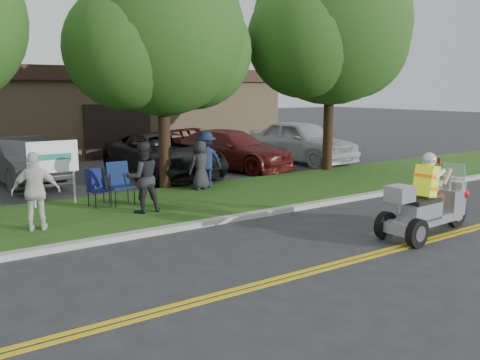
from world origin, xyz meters
TOP-DOWN VIEW (x-y plane):
  - ground at (0.00, 0.00)m, footprint 120.00×120.00m
  - centerline_near at (0.00, -0.58)m, footprint 60.00×0.10m
  - centerline_far at (0.00, -0.42)m, footprint 60.00×0.10m
  - curb at (0.00, 3.05)m, footprint 60.00×0.25m
  - grass_verge at (0.00, 5.20)m, footprint 60.00×4.00m
  - commercial_building at (2.00, 18.98)m, footprint 18.00×8.20m
  - tree_mid at (0.55, 7.23)m, footprint 5.88×4.80m
  - tree_right at (7.06, 7.03)m, footprint 6.86×5.60m
  - business_sign at (-2.90, 6.60)m, footprint 1.25×0.06m
  - trike_scooter at (2.87, -0.25)m, footprint 2.69×0.92m
  - lawn_chair_a at (-1.46, 5.83)m, footprint 0.58×0.60m
  - lawn_chair_b at (-2.02, 5.95)m, footprint 0.56×0.58m
  - spectator_adult_mid at (-1.35, 4.62)m, footprint 0.88×0.71m
  - spectator_adult_right at (-3.83, 4.40)m, footprint 1.05×0.70m
  - spectator_chair_a at (1.50, 6.49)m, footprint 1.10×0.63m
  - spectator_chair_b at (1.22, 6.33)m, footprint 0.79×0.59m
  - parked_car_left at (-2.78, 10.74)m, footprint 1.85×4.66m
  - parked_car_mid at (1.50, 9.40)m, footprint 2.74×5.63m
  - parked_car_right at (4.50, 9.67)m, footprint 3.77×5.54m
  - parked_car_far_right at (8.00, 9.61)m, footprint 2.43×5.32m

SIDE VIEW (x-z plane):
  - ground at x=0.00m, z-range 0.00..0.00m
  - centerline_near at x=0.00m, z-range 0.00..0.01m
  - centerline_far at x=0.00m, z-range 0.00..0.01m
  - grass_verge at x=0.00m, z-range 0.01..0.11m
  - curb at x=0.00m, z-range 0.00..0.12m
  - trike_scooter at x=2.87m, z-range -0.27..1.49m
  - lawn_chair_b at x=-2.02m, z-range 0.16..1.10m
  - lawn_chair_a at x=-1.46m, z-range 0.17..1.26m
  - parked_car_right at x=4.50m, z-range 0.00..1.49m
  - parked_car_left at x=-2.78m, z-range 0.00..1.51m
  - parked_car_mid at x=1.50m, z-range 0.00..1.54m
  - spectator_chair_b at x=1.22m, z-range 0.10..1.56m
  - parked_car_far_right at x=8.00m, z-range 0.00..1.77m
  - spectator_adult_right at x=-3.83m, z-range 0.10..1.76m
  - spectator_chair_a at x=1.50m, z-range 0.10..1.80m
  - spectator_adult_mid at x=-1.35m, z-range 0.10..1.81m
  - business_sign at x=-2.90m, z-range 0.38..2.13m
  - commercial_building at x=2.00m, z-range 0.01..4.01m
  - tree_mid at x=0.55m, z-range 0.91..7.96m
  - tree_right at x=7.06m, z-range 0.99..9.06m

